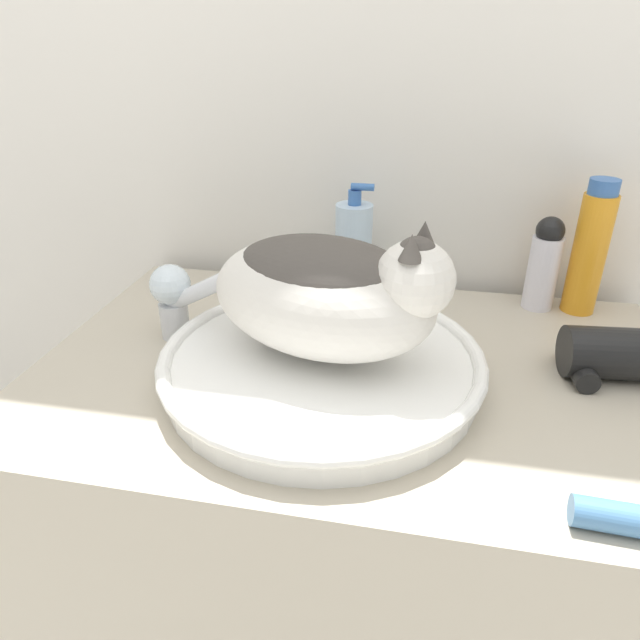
{
  "coord_description": "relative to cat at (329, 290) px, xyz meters",
  "views": [
    {
      "loc": [
        0.09,
        -0.4,
        1.24
      ],
      "look_at": [
        -0.04,
        0.23,
        0.91
      ],
      "focal_mm": 32.0,
      "sensor_mm": 36.0,
      "label": 1
    }
  ],
  "objects": [
    {
      "name": "faucet",
      "position": [
        -0.25,
        0.08,
        -0.06
      ],
      "size": [
        0.16,
        0.08,
        0.14
      ],
      "rotation": [
        0.0,
        0.0,
        -0.31
      ],
      "color": "silver",
      "rests_on": "vanity_counter"
    },
    {
      "name": "wall_back",
      "position": [
        0.03,
        0.4,
        0.25
      ],
      "size": [
        8.0,
        0.05,
        2.4
      ],
      "color": "silver",
      "rests_on": "ground_plane"
    },
    {
      "name": "vanity_counter",
      "position": [
        0.03,
        0.05,
        -0.54
      ],
      "size": [
        0.91,
        0.59,
        0.81
      ],
      "color": "#B2A893",
      "rests_on": "ground_plane"
    },
    {
      "name": "sink_basin",
      "position": [
        -0.01,
        0.0,
        -0.11
      ],
      "size": [
        0.44,
        0.44,
        0.05
      ],
      "color": "white",
      "rests_on": "vanity_counter"
    },
    {
      "name": "hair_dryer",
      "position": [
        0.38,
        0.09,
        -0.1
      ],
      "size": [
        0.17,
        0.1,
        0.07
      ],
      "rotation": [
        0.0,
        0.0,
        0.1
      ],
      "color": "black",
      "rests_on": "vanity_counter"
    },
    {
      "name": "deodorant_stick",
      "position": [
        0.31,
        0.3,
        -0.06
      ],
      "size": [
        0.05,
        0.05,
        0.16
      ],
      "color": "silver",
      "rests_on": "vanity_counter"
    },
    {
      "name": "cat",
      "position": [
        0.0,
        0.0,
        0.0
      ],
      "size": [
        0.33,
        0.32,
        0.18
      ],
      "rotation": [
        0.0,
        0.0,
        6.05
      ],
      "color": "silver",
      "rests_on": "sink_basin"
    },
    {
      "name": "soap_pump_bottle",
      "position": [
        -0.01,
        0.3,
        -0.05
      ],
      "size": [
        0.06,
        0.06,
        0.2
      ],
      "color": "silver",
      "rests_on": "vanity_counter"
    },
    {
      "name": "shampoo_bottle_tall",
      "position": [
        0.38,
        0.3,
        -0.03
      ],
      "size": [
        0.05,
        0.05,
        0.22
      ],
      "color": "orange",
      "rests_on": "vanity_counter"
    }
  ]
}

